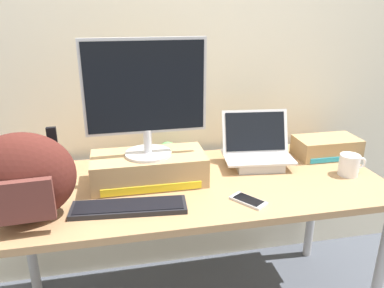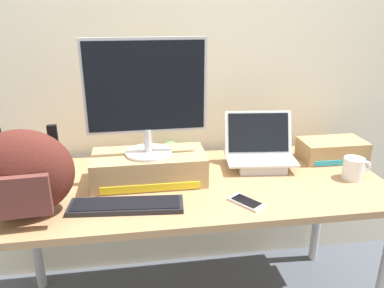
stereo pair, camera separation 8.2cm
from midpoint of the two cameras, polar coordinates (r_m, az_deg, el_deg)
The scene contains 11 objects.
back_wall at distance 1.96m, azimuth -4.10°, elevation 15.49°, with size 7.00×0.10×2.60m, color silver.
desk at distance 1.70m, azimuth -1.39°, elevation -8.02°, with size 1.72×0.73×0.73m.
toner_box_yellow at distance 1.66m, azimuth -8.04°, elevation -3.73°, with size 0.50×0.24×0.13m.
desktop_monitor at distance 1.55m, azimuth -8.62°, elevation 7.35°, with size 0.51×0.20×0.49m.
open_laptop at distance 1.84m, azimuth 8.67°, elevation -1.68°, with size 0.35×0.25×0.26m.
external_keyboard at distance 1.47m, azimuth -11.22°, elevation -9.51°, with size 0.45×0.16×0.02m.
messenger_backpack at distance 1.47m, azimuth -25.99°, elevation -4.71°, with size 0.38×0.28×0.33m.
coffee_mug at distance 1.85m, azimuth 21.85°, elevation -3.00°, with size 0.13×0.09×0.10m.
cell_phone at distance 1.51m, azimuth 7.10°, elevation -8.63°, with size 0.14×0.16×0.01m.
plush_toy at distance 1.89m, azimuth -4.94°, elevation -1.11°, with size 0.10×0.10×0.10m.
toner_box_cyan at distance 2.04m, azimuth 18.85°, elevation -0.45°, with size 0.32×0.18×0.10m.
Camera 1 is at (-0.30, -1.47, 1.46)m, focal length 34.78 mm.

